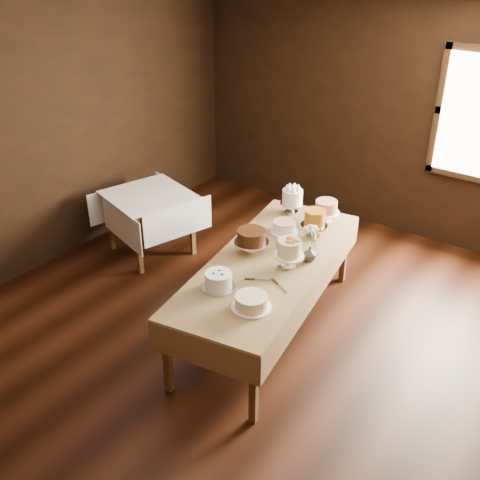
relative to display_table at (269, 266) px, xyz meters
name	(u,v)px	position (x,y,z in m)	size (l,w,h in m)	color
floor	(228,336)	(-0.23, -0.33, -0.70)	(5.00, 6.00, 0.01)	black
ceiling	(223,23)	(-0.23, -0.33, 2.10)	(5.00, 6.00, 0.01)	beige
wall_back	(379,115)	(-0.23, 2.67, 0.70)	(5.00, 0.02, 2.80)	black
wall_left	(37,142)	(-2.73, -0.33, 0.70)	(0.02, 6.00, 2.80)	black
display_table	(269,266)	(0.00, 0.00, 0.00)	(1.35, 2.56, 0.75)	#4C321A
side_table	(149,201)	(-1.92, 0.43, -0.05)	(1.09, 1.09, 0.73)	#4C321A
cake_meringue	(292,202)	(-0.35, 0.96, 0.18)	(0.25, 0.25, 0.27)	silver
cake_speckled	(326,212)	(0.04, 0.98, 0.16)	(0.28, 0.28, 0.24)	white
cake_lattice	(284,228)	(-0.18, 0.54, 0.10)	(0.28, 0.28, 0.10)	white
cake_caramel	(314,225)	(0.10, 0.62, 0.18)	(0.26, 0.26, 0.30)	silver
cake_chocolate	(251,241)	(-0.22, 0.04, 0.16)	(0.35, 0.35, 0.23)	silver
cake_flowers	(289,255)	(0.20, 0.02, 0.17)	(0.27, 0.27, 0.27)	white
cake_swirl	(219,281)	(-0.09, -0.61, 0.12)	(0.30, 0.30, 0.15)	silver
cake_cream	(251,302)	(0.29, -0.68, 0.11)	(0.32, 0.32, 0.11)	white
cake_server_a	(264,280)	(0.15, -0.30, 0.06)	(0.24, 0.03, 0.01)	silver
cake_server_b	(282,289)	(0.34, -0.31, 0.06)	(0.24, 0.03, 0.01)	silver
cake_server_c	(277,243)	(-0.11, 0.31, 0.06)	(0.24, 0.03, 0.01)	silver
cake_server_d	(312,256)	(0.28, 0.29, 0.06)	(0.24, 0.03, 0.01)	silver
flower_vase	(309,254)	(0.29, 0.22, 0.12)	(0.13, 0.13, 0.13)	#2D2823
flower_bouquet	(311,236)	(0.29, 0.22, 0.31)	(0.14, 0.14, 0.20)	white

